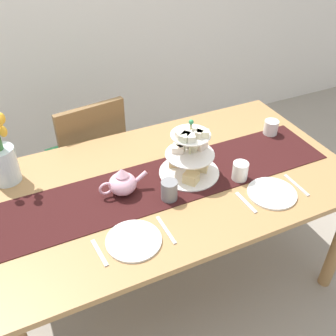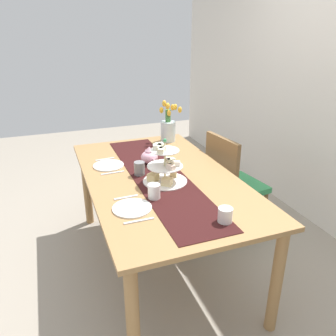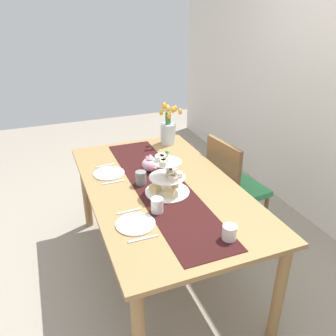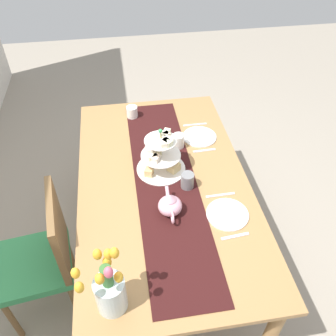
{
  "view_description": "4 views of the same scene",
  "coord_description": "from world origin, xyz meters",
  "px_view_note": "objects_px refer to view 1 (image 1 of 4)",
  "views": [
    {
      "loc": [
        -0.64,
        -1.34,
        1.96
      ],
      "look_at": [
        -0.02,
        -0.03,
        0.85
      ],
      "focal_mm": 41.66,
      "sensor_mm": 36.0,
      "label": 1
    },
    {
      "loc": [
        2.05,
        -0.71,
        1.74
      ],
      "look_at": [
        0.02,
        0.05,
        0.82
      ],
      "focal_mm": 36.02,
      "sensor_mm": 36.0,
      "label": 2
    },
    {
      "loc": [
        1.98,
        -0.73,
        1.93
      ],
      "look_at": [
        -0.08,
        0.08,
        0.85
      ],
      "focal_mm": 36.78,
      "sensor_mm": 36.0,
      "label": 3
    },
    {
      "loc": [
        -1.48,
        0.2,
        2.26
      ],
      "look_at": [
        0.02,
        -0.03,
        0.84
      ],
      "focal_mm": 37.99,
      "sensor_mm": 36.0,
      "label": 4
    }
  ],
  "objects_px": {
    "teapot": "(122,183)",
    "knife_left": "(166,230)",
    "cream_jug": "(271,128)",
    "mug_grey": "(169,190)",
    "tulip_vase": "(1,157)",
    "dinner_plate_left": "(134,241)",
    "fork_right": "(246,202)",
    "dining_table": "(170,193)",
    "chair_left": "(89,155)",
    "tiered_cake_stand": "(190,156)",
    "knife_right": "(296,185)",
    "fork_left": "(99,253)",
    "mug_white_text": "(240,171)",
    "dinner_plate_right": "(272,193)"
  },
  "relations": [
    {
      "from": "dining_table",
      "to": "teapot",
      "type": "distance_m",
      "value": 0.29
    },
    {
      "from": "dinner_plate_right",
      "to": "fork_right",
      "type": "relative_size",
      "value": 1.53
    },
    {
      "from": "fork_left",
      "to": "knife_right",
      "type": "bearing_deg",
      "value": 0.0
    },
    {
      "from": "teapot",
      "to": "knife_left",
      "type": "relative_size",
      "value": 1.4
    },
    {
      "from": "tulip_vase",
      "to": "mug_white_text",
      "type": "bearing_deg",
      "value": -24.86
    },
    {
      "from": "knife_left",
      "to": "fork_right",
      "type": "bearing_deg",
      "value": 0.0
    },
    {
      "from": "tiered_cake_stand",
      "to": "fork_right",
      "type": "relative_size",
      "value": 2.03
    },
    {
      "from": "tiered_cake_stand",
      "to": "cream_jug",
      "type": "xyz_separation_m",
      "value": [
        0.59,
        0.13,
        -0.06
      ]
    },
    {
      "from": "tiered_cake_stand",
      "to": "tulip_vase",
      "type": "xyz_separation_m",
      "value": [
        -0.83,
        0.33,
        0.03
      ]
    },
    {
      "from": "dining_table",
      "to": "fork_right",
      "type": "distance_m",
      "value": 0.4
    },
    {
      "from": "teapot",
      "to": "knife_right",
      "type": "height_order",
      "value": "teapot"
    },
    {
      "from": "fork_right",
      "to": "mug_white_text",
      "type": "bearing_deg",
      "value": 66.61
    },
    {
      "from": "tulip_vase",
      "to": "dinner_plate_right",
      "type": "height_order",
      "value": "tulip_vase"
    },
    {
      "from": "mug_white_text",
      "to": "knife_left",
      "type": "bearing_deg",
      "value": -161.2
    },
    {
      "from": "fork_left",
      "to": "teapot",
      "type": "bearing_deg",
      "value": 55.41
    },
    {
      "from": "dining_table",
      "to": "chair_left",
      "type": "xyz_separation_m",
      "value": [
        -0.23,
        0.73,
        -0.16
      ]
    },
    {
      "from": "teapot",
      "to": "cream_jug",
      "type": "height_order",
      "value": "teapot"
    },
    {
      "from": "mug_grey",
      "to": "dining_table",
      "type": "bearing_deg",
      "value": 63.26
    },
    {
      "from": "dinner_plate_left",
      "to": "fork_left",
      "type": "relative_size",
      "value": 1.53
    },
    {
      "from": "mug_grey",
      "to": "dinner_plate_left",
      "type": "bearing_deg",
      "value": -144.28
    },
    {
      "from": "fork_right",
      "to": "dining_table",
      "type": "bearing_deg",
      "value": 128.02
    },
    {
      "from": "tiered_cake_stand",
      "to": "fork_right",
      "type": "xyz_separation_m",
      "value": [
        0.13,
        -0.3,
        -0.1
      ]
    },
    {
      "from": "teapot",
      "to": "cream_jug",
      "type": "bearing_deg",
      "value": 7.78
    },
    {
      "from": "fork_right",
      "to": "knife_right",
      "type": "bearing_deg",
      "value": 0.0
    },
    {
      "from": "dinner_plate_right",
      "to": "tulip_vase",
      "type": "bearing_deg",
      "value": 150.04
    },
    {
      "from": "chair_left",
      "to": "mug_white_text",
      "type": "relative_size",
      "value": 9.58
    },
    {
      "from": "fork_left",
      "to": "dinner_plate_right",
      "type": "relative_size",
      "value": 0.65
    },
    {
      "from": "knife_left",
      "to": "mug_grey",
      "type": "bearing_deg",
      "value": 60.79
    },
    {
      "from": "dining_table",
      "to": "teapot",
      "type": "height_order",
      "value": "teapot"
    },
    {
      "from": "dinner_plate_right",
      "to": "fork_left",
      "type": "bearing_deg",
      "value": 180.0
    },
    {
      "from": "dinner_plate_left",
      "to": "mug_white_text",
      "type": "relative_size",
      "value": 2.42
    },
    {
      "from": "teapot",
      "to": "fork_right",
      "type": "xyz_separation_m",
      "value": [
        0.48,
        -0.3,
        -0.06
      ]
    },
    {
      "from": "tulip_vase",
      "to": "fork_right",
      "type": "relative_size",
      "value": 2.55
    },
    {
      "from": "dining_table",
      "to": "fork_right",
      "type": "xyz_separation_m",
      "value": [
        0.24,
        -0.3,
        0.1
      ]
    },
    {
      "from": "chair_left",
      "to": "cream_jug",
      "type": "xyz_separation_m",
      "value": [
        0.93,
        -0.6,
        0.3
      ]
    },
    {
      "from": "dining_table",
      "to": "knife_right",
      "type": "distance_m",
      "value": 0.62
    },
    {
      "from": "tulip_vase",
      "to": "fork_right",
      "type": "bearing_deg",
      "value": -33.57
    },
    {
      "from": "dining_table",
      "to": "fork_left",
      "type": "distance_m",
      "value": 0.55
    },
    {
      "from": "teapot",
      "to": "knife_left",
      "type": "distance_m",
      "value": 0.32
    },
    {
      "from": "tulip_vase",
      "to": "dinner_plate_left",
      "type": "relative_size",
      "value": 1.66
    },
    {
      "from": "dinner_plate_left",
      "to": "knife_left",
      "type": "height_order",
      "value": "dinner_plate_left"
    },
    {
      "from": "tulip_vase",
      "to": "cream_jug",
      "type": "xyz_separation_m",
      "value": [
        1.42,
        -0.2,
        -0.09
      ]
    },
    {
      "from": "dinner_plate_left",
      "to": "knife_right",
      "type": "height_order",
      "value": "dinner_plate_left"
    },
    {
      "from": "dining_table",
      "to": "fork_left",
      "type": "relative_size",
      "value": 11.85
    },
    {
      "from": "tiered_cake_stand",
      "to": "knife_right",
      "type": "height_order",
      "value": "tiered_cake_stand"
    },
    {
      "from": "mug_grey",
      "to": "mug_white_text",
      "type": "bearing_deg",
      "value": -2.21
    },
    {
      "from": "cream_jug",
      "to": "mug_grey",
      "type": "height_order",
      "value": "mug_grey"
    },
    {
      "from": "fork_right",
      "to": "tulip_vase",
      "type": "bearing_deg",
      "value": 146.43
    },
    {
      "from": "chair_left",
      "to": "tiered_cake_stand",
      "type": "distance_m",
      "value": 0.88
    },
    {
      "from": "dinner_plate_left",
      "to": "mug_grey",
      "type": "height_order",
      "value": "mug_grey"
    }
  ]
}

